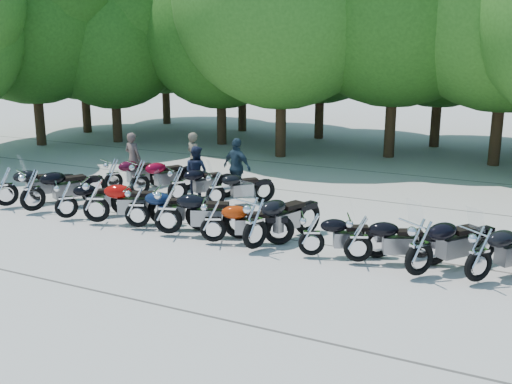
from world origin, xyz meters
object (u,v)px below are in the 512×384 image
at_px(motorcycle_9, 359,237).
at_px(motorcycle_10, 420,246).
at_px(motorcycle_0, 5,186).
at_px(motorcycle_6, 213,220).
at_px(motorcycle_16, 177,183).
at_px(rider_0, 133,158).
at_px(motorcycle_11, 479,253).
at_px(motorcycle_17, 216,187).
at_px(motorcycle_2, 66,199).
at_px(motorcycle_7, 255,222).
at_px(motorcycle_5, 168,209).
at_px(motorcycle_14, 113,174).
at_px(rider_1, 196,172).
at_px(motorcycle_8, 312,233).
at_px(rider_2, 237,167).
at_px(motorcycle_3, 96,199).
at_px(motorcycle_4, 137,206).
at_px(motorcycle_15, 139,177).
at_px(rider_3, 194,158).
at_px(motorcycle_1, 32,189).

distance_m(motorcycle_9, motorcycle_10, 1.36).
xyz_separation_m(motorcycle_0, motorcycle_6, (6.96, -0.14, -0.06)).
height_order(motorcycle_16, rider_0, rider_0).
relative_size(motorcycle_11, motorcycle_17, 1.13).
height_order(motorcycle_2, motorcycle_7, motorcycle_7).
bearing_deg(motorcycle_5, motorcycle_14, 34.36).
relative_size(motorcycle_5, rider_1, 1.54).
xyz_separation_m(motorcycle_8, motorcycle_9, (1.06, 0.06, 0.04)).
xyz_separation_m(motorcycle_2, motorcycle_5, (3.25, 0.05, 0.10)).
distance_m(motorcycle_17, rider_2, 1.45).
relative_size(motorcycle_2, motorcycle_3, 0.86).
bearing_deg(motorcycle_9, motorcycle_8, 69.36).
bearing_deg(rider_0, motorcycle_4, 134.44).
xyz_separation_m(motorcycle_2, rider_0, (-0.96, 4.24, 0.27)).
distance_m(motorcycle_7, motorcycle_9, 2.39).
xyz_separation_m(motorcycle_3, motorcycle_5, (2.24, 0.02, 0.00)).
relative_size(motorcycle_15, motorcycle_16, 1.06).
bearing_deg(motorcycle_10, motorcycle_11, -134.19).
bearing_deg(motorcycle_14, motorcycle_6, 177.19).
height_order(motorcycle_17, rider_2, rider_2).
relative_size(motorcycle_0, motorcycle_4, 1.06).
bearing_deg(motorcycle_2, motorcycle_4, -132.47).
xyz_separation_m(motorcycle_5, motorcycle_11, (7.25, 0.14, -0.02)).
relative_size(motorcycle_6, motorcycle_16, 0.98).
relative_size(motorcycle_17, rider_2, 1.15).
bearing_deg(rider_3, motorcycle_4, 126.96).
height_order(motorcycle_0, motorcycle_10, motorcycle_10).
distance_m(motorcycle_5, rider_3, 5.51).
bearing_deg(motorcycle_0, rider_0, -76.75).
distance_m(motorcycle_15, motorcycle_16, 1.41).
bearing_deg(rider_2, motorcycle_17, 106.57).
bearing_deg(rider_0, motorcycle_6, 148.92).
bearing_deg(motorcycle_2, rider_1, -74.18).
xyz_separation_m(motorcycle_4, rider_3, (-1.29, 4.89, 0.25)).
distance_m(motorcycle_14, rider_0, 1.47).
bearing_deg(motorcycle_15, rider_3, -76.07).
distance_m(motorcycle_2, rider_2, 5.22).
relative_size(motorcycle_7, motorcycle_14, 1.12).
height_order(motorcycle_5, rider_1, rider_1).
bearing_deg(motorcycle_17, motorcycle_15, 44.46).
xyz_separation_m(motorcycle_17, rider_3, (-2.05, 2.18, 0.29)).
distance_m(motorcycle_3, motorcycle_7, 4.66).
bearing_deg(motorcycle_11, motorcycle_8, 38.87).
distance_m(motorcycle_1, motorcycle_3, 2.32).
distance_m(motorcycle_4, motorcycle_6, 2.33).
xyz_separation_m(motorcycle_10, motorcycle_15, (-9.02, 2.80, -0.04)).
distance_m(motorcycle_2, motorcycle_16, 3.27).
xyz_separation_m(motorcycle_3, motorcycle_11, (9.49, 0.16, -0.02)).
distance_m(motorcycle_8, motorcycle_17, 4.82).
distance_m(motorcycle_4, rider_2, 4.20).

